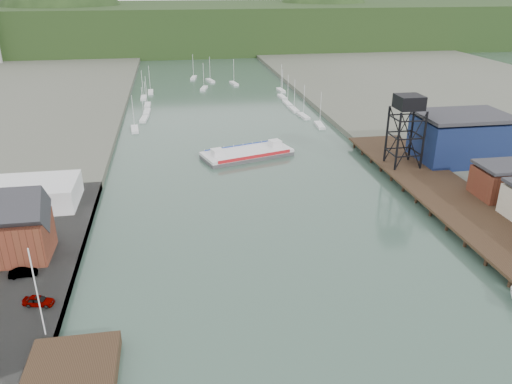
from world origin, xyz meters
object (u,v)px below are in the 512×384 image
object	(u,v)px
harbor_building	(7,232)
car_west_a	(38,301)
chain_ferry	(247,153)
lift_tower	(409,107)

from	to	relation	value
harbor_building	car_west_a	xyz separation A→B (m)	(6.89, -13.64, -3.80)
harbor_building	chain_ferry	size ratio (longest dim) A/B	0.51
lift_tower	chain_ferry	size ratio (longest dim) A/B	0.67
chain_ferry	car_west_a	size ratio (longest dim) A/B	5.92
harbor_building	chain_ferry	world-z (taller)	harbor_building
harbor_building	car_west_a	distance (m)	15.74
harbor_building	chain_ferry	xyz separation A→B (m)	(43.71, 45.30, -5.17)
lift_tower	chain_ferry	bearing A→B (deg)	152.54
harbor_building	lift_tower	size ratio (longest dim) A/B	0.76
harbor_building	lift_tower	xyz separation A→B (m)	(77.00, 28.00, 9.56)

